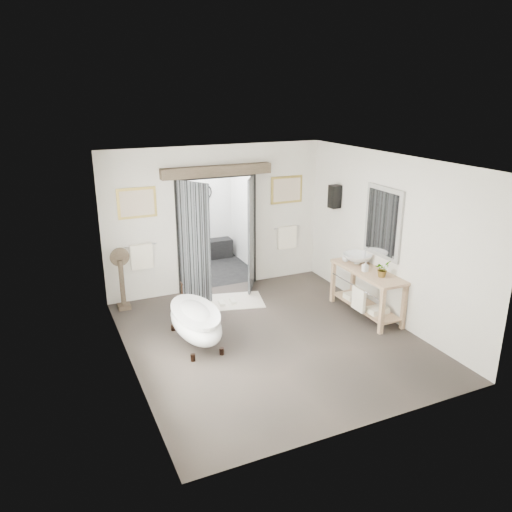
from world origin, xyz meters
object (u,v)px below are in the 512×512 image
object	(u,v)px
vanity	(366,289)
basin	(357,259)
clawfoot_tub	(195,321)
rug	(231,301)

from	to	relation	value
vanity	basin	size ratio (longest dim) A/B	2.97
clawfoot_tub	vanity	xyz separation A→B (m)	(3.11, -0.27, 0.13)
clawfoot_tub	vanity	world-z (taller)	vanity
clawfoot_tub	rug	size ratio (longest dim) A/B	1.31
rug	basin	world-z (taller)	basin
clawfoot_tub	vanity	distance (m)	3.12
clawfoot_tub	basin	xyz separation A→B (m)	(3.17, 0.13, 0.57)
vanity	rug	bearing A→B (deg)	142.27
clawfoot_tub	vanity	bearing A→B (deg)	-4.97
vanity	basin	distance (m)	0.60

